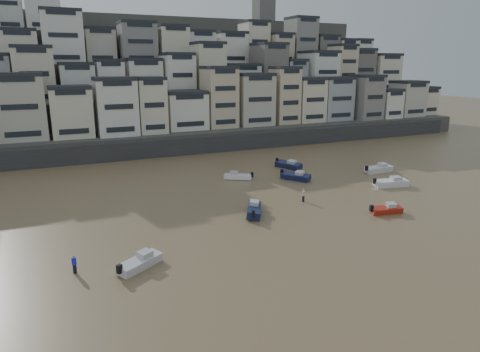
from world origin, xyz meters
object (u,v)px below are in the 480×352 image
boat_b (386,209)px  boat_j (140,261)px  boat_c (254,208)px  boat_e (296,176)px  boat_d (391,181)px  boat_h (238,175)px  person_blue (74,264)px  boat_i (288,164)px  person_pink (303,195)px  boat_g (379,168)px

boat_b → boat_j: boat_j is taller
boat_c → boat_j: boat_c is taller
boat_c → boat_e: size_ratio=1.05×
boat_d → boat_h: (-19.52, 13.43, -0.13)m
boat_h → person_blue: (-26.34, -23.32, 0.21)m
boat_h → person_blue: 35.18m
boat_e → boat_i: bearing=125.0°
boat_h → person_pink: 14.65m
boat_c → person_pink: person_pink is taller
boat_c → boat_e: boat_c is taller
boat_b → boat_d: bearing=55.8°
boat_b → person_pink: (-6.89, 8.27, 0.27)m
boat_d → boat_e: 14.53m
boat_g → boat_h: (-23.99, 5.77, -0.12)m
boat_g → boat_j: bearing=-159.1°
boat_i → boat_d: bearing=5.1°
boat_g → boat_h: boat_g is taller
boat_c → person_pink: size_ratio=3.19×
boat_b → boat_e: bearing=107.4°
person_pink → boat_e: bearing=63.8°
boat_g → person_blue: (-50.33, -17.55, 0.08)m
boat_h → boat_j: bearing=81.4°
person_pink → person_blue: bearing=-163.0°
boat_d → boat_g: same height
boat_e → person_blue: size_ratio=3.02×
person_blue → person_pink: (29.69, 9.06, 0.00)m
boat_j → boat_e: size_ratio=0.95×
boat_b → boat_c: 16.54m
boat_g → boat_e: (-15.69, 1.57, -0.07)m
boat_g → person_blue: person_blue is taller
boat_e → boat_g: bearing=51.5°
person_blue → person_pink: same height
boat_d → person_pink: person_pink is taller
boat_h → person_pink: size_ratio=2.79×
boat_e → person_blue: 39.57m
boat_j → person_pink: size_ratio=2.86×
boat_d → boat_j: boat_d is taller
boat_j → boat_b: bearing=-28.5°
boat_j → boat_g: boat_g is taller
person_blue → person_pink: size_ratio=1.00×
boat_i → boat_j: bearing=-70.2°
boat_e → person_blue: bearing=-93.9°
boat_d → boat_h: 23.69m
boat_h → boat_d: bearing=177.0°
boat_e → boat_h: boat_e is taller
boat_b → boat_e: size_ratio=0.84×
boat_b → person_blue: size_ratio=2.53×
boat_c → boat_h: boat_c is taller
boat_e → boat_c: bearing=-81.1°
boat_g → boat_i: bearing=142.8°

